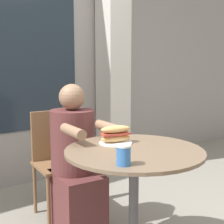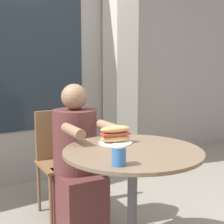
# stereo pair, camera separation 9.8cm
# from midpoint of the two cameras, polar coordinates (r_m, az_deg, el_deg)

# --- Properties ---
(storefront_wall) EXTENTS (8.00, 0.09, 2.80)m
(storefront_wall) POSITION_cam_midpoint_polar(r_m,az_deg,el_deg) (3.39, -17.20, 10.68)
(storefront_wall) COLOR gray
(storefront_wall) RESTS_ON ground_plane
(lattice_pillar) EXTENTS (0.30, 0.30, 2.40)m
(lattice_pillar) POSITION_cam_midpoint_polar(r_m,az_deg,el_deg) (3.69, -0.56, 7.70)
(lattice_pillar) COLOR beige
(lattice_pillar) RESTS_ON ground_plane
(cafe_table) EXTENTS (0.84, 0.84, 0.75)m
(cafe_table) POSITION_cam_midpoint_polar(r_m,az_deg,el_deg) (1.94, 2.56, -12.31)
(cafe_table) COLOR brown
(cafe_table) RESTS_ON ground_plane
(diner_chair) EXTENTS (0.41, 0.41, 0.87)m
(diner_chair) POSITION_cam_midpoint_polar(r_m,az_deg,el_deg) (2.69, -11.33, -7.32)
(diner_chair) COLOR brown
(diner_chair) RESTS_ON ground_plane
(seated_diner) EXTENTS (0.38, 0.61, 1.11)m
(seated_diner) POSITION_cam_midpoint_polar(r_m,az_deg,el_deg) (2.40, -7.91, -10.12)
(seated_diner) COLOR brown
(seated_diner) RESTS_ON ground_plane
(sandwich_on_plate) EXTENTS (0.22, 0.22, 0.12)m
(sandwich_on_plate) POSITION_cam_midpoint_polar(r_m,az_deg,el_deg) (2.01, -0.82, -4.34)
(sandwich_on_plate) COLOR white
(sandwich_on_plate) RESTS_ON cafe_table
(drink_cup) EXTENTS (0.08, 0.08, 0.11)m
(drink_cup) POSITION_cam_midpoint_polar(r_m,az_deg,el_deg) (1.57, 0.33, -7.86)
(drink_cup) COLOR #336BB7
(drink_cup) RESTS_ON cafe_table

